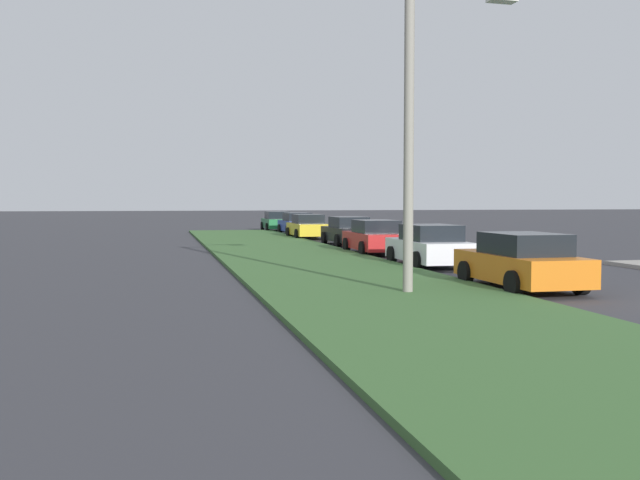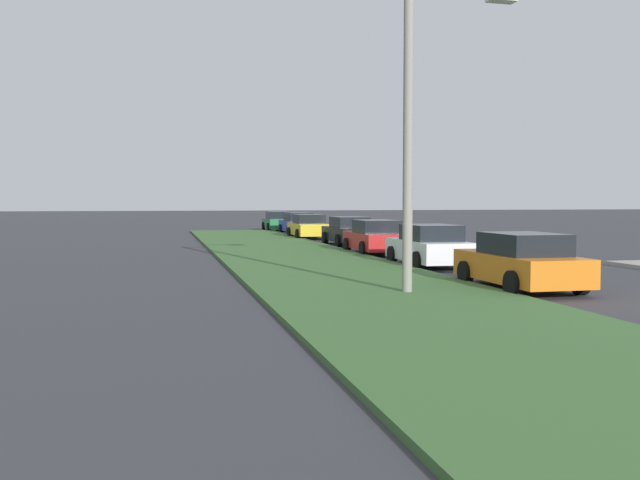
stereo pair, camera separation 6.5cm
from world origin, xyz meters
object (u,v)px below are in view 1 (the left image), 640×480
(parked_car_red, at_px, (375,237))
(parked_car_black, at_px, (348,231))
(streetlight, at_px, (423,113))
(parked_car_blue, at_px, (297,224))
(parked_car_orange, at_px, (521,262))
(parked_car_green, at_px, (277,221))
(parked_car_yellow, at_px, (307,227))
(parked_car_white, at_px, (429,246))

(parked_car_red, relative_size, parked_car_black, 1.00)
(parked_car_black, bearing_deg, streetlight, 169.10)
(parked_car_black, relative_size, parked_car_blue, 0.99)
(parked_car_orange, height_order, parked_car_black, same)
(parked_car_orange, height_order, streetlight, streetlight)
(parked_car_green, bearing_deg, parked_car_red, -178.92)
(parked_car_blue, bearing_deg, streetlight, 172.59)
(parked_car_blue, xyz_separation_m, parked_car_green, (5.62, 0.45, 0.00))
(parked_car_yellow, distance_m, streetlight, 26.29)
(parked_car_red, bearing_deg, parked_car_white, -178.18)
(parked_car_red, bearing_deg, parked_car_green, 1.44)
(parked_car_orange, bearing_deg, parked_car_black, -1.15)
(parked_car_white, height_order, parked_car_red, same)
(parked_car_white, distance_m, parked_car_green, 29.97)
(parked_car_red, bearing_deg, parked_car_blue, 0.23)
(parked_car_orange, distance_m, parked_car_yellow, 25.26)
(parked_car_yellow, relative_size, streetlight, 0.57)
(parked_car_black, relative_size, parked_car_green, 1.00)
(parked_car_blue, xyz_separation_m, streetlight, (-31.47, 3.14, 3.67))
(parked_car_yellow, height_order, parked_car_blue, same)
(parked_car_red, distance_m, streetlight, 13.92)
(parked_car_orange, distance_m, parked_car_blue, 30.84)
(streetlight, bearing_deg, parked_car_white, -23.16)
(parked_car_red, xyz_separation_m, parked_car_yellow, (12.79, 0.25, 0.00))
(parked_car_red, height_order, parked_car_black, same)
(parked_car_green, xyz_separation_m, streetlight, (-37.09, 2.69, 3.67))
(parked_car_yellow, bearing_deg, parked_car_white, -179.00)
(parked_car_white, bearing_deg, parked_car_black, -1.08)
(parked_car_white, xyz_separation_m, parked_car_green, (29.97, 0.35, 0.00))
(parked_car_orange, bearing_deg, parked_car_green, 0.63)
(parked_car_red, xyz_separation_m, streetlight, (-13.10, 2.95, 3.67))
(parked_car_black, xyz_separation_m, parked_car_blue, (12.28, 0.27, 0.00))
(parked_car_orange, xyz_separation_m, streetlight, (-0.63, 2.98, 3.67))
(parked_car_red, relative_size, parked_car_blue, 0.99)
(parked_car_yellow, bearing_deg, parked_car_blue, -4.58)
(parked_car_blue, height_order, parked_car_green, same)
(parked_car_orange, xyz_separation_m, parked_car_yellow, (25.26, 0.28, 0.00))
(parked_car_red, distance_m, parked_car_yellow, 12.80)
(parked_car_white, bearing_deg, parked_car_green, 1.32)
(parked_car_yellow, xyz_separation_m, parked_car_green, (11.20, 0.01, 0.00))
(parked_car_red, distance_m, parked_car_black, 6.11)
(parked_car_white, relative_size, parked_car_black, 1.00)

